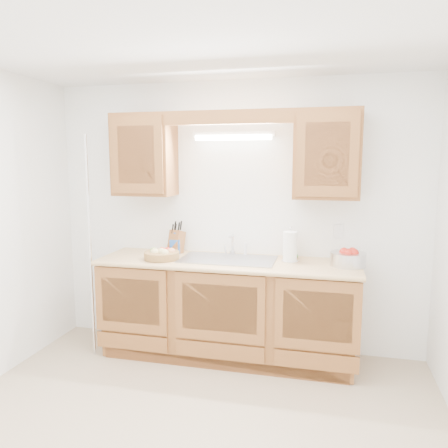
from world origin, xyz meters
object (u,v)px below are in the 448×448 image
(knife_block, at_px, (176,241))
(paper_towel, at_px, (290,247))
(fruit_basket, at_px, (162,254))
(apple_bowl, at_px, (348,258))

(knife_block, height_order, paper_towel, paper_towel)
(fruit_basket, height_order, paper_towel, paper_towel)
(knife_block, bearing_deg, fruit_basket, -84.76)
(fruit_basket, distance_m, apple_bowl, 1.62)
(fruit_basket, relative_size, paper_towel, 1.15)
(knife_block, xyz_separation_m, apple_bowl, (1.57, -0.15, -0.05))
(knife_block, xyz_separation_m, paper_towel, (1.08, -0.11, 0.02))
(fruit_basket, height_order, apple_bowl, apple_bowl)
(fruit_basket, bearing_deg, knife_block, 81.02)
(fruit_basket, bearing_deg, paper_towel, 8.22)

